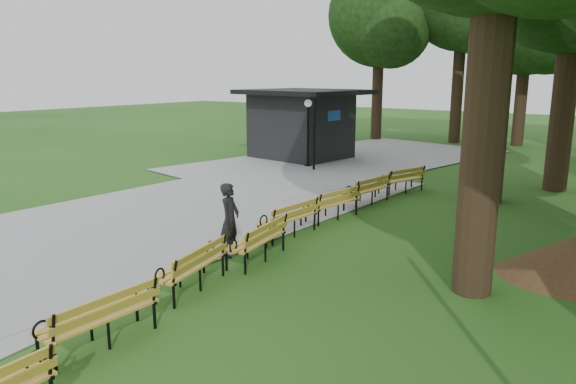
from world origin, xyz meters
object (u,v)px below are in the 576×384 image
Objects in this scene: dirt_mound at (571,258)px; bench_1 at (99,317)px; lamp_post at (308,118)px; bench_3 at (256,240)px; bench_2 at (189,266)px; bench_4 at (287,218)px; person at (230,220)px; bench_5 at (332,203)px; bench_7 at (401,180)px; kiosk at (301,124)px; bench_6 at (366,190)px.

bench_1 is at bearing -126.14° from dirt_mound.
bench_1 is at bearing -66.71° from lamp_post.
bench_1 is at bearing -2.68° from bench_3.
bench_4 is at bearing 175.21° from bench_2.
bench_1 is (1.14, -4.08, -0.37)m from person.
bench_7 is at bearing -173.90° from bench_5.
bench_5 is (-0.51, 5.75, 0.00)m from bench_2.
bench_1 is 8.05m from bench_5.
bench_7 is (0.09, 4.21, 0.00)m from bench_5.
bench_2 is at bearing 18.19° from bench_7.
bench_7 is (7.03, -4.19, -1.15)m from kiosk.
lamp_post is 1.50× the size of bench_3.
kiosk reaches higher than bench_6.
lamp_post is at bearing 6.44° from person.
bench_5 is (-0.98, 7.99, 0.00)m from bench_1.
bench_4 is (5.22, -8.52, -1.64)m from lamp_post.
bench_4 is 1.98m from bench_5.
person is at bearing -54.95° from kiosk.
bench_7 is at bearing -174.70° from bench_1.
bench_2 is (5.78, -12.29, -1.64)m from lamp_post.
bench_2 is (-0.48, 2.24, 0.00)m from bench_1.
bench_6 is at bearing 152.81° from dirt_mound.
bench_4 is at bearing 14.56° from bench_7.
bench_5 and bench_7 have the same top height.
kiosk is 2.68× the size of bench_3.
person is 0.85× the size of bench_1.
lamp_post is 1.50× the size of bench_4.
dirt_mound is 1.21× the size of bench_7.
bench_5 is (0.04, 1.98, 0.00)m from bench_4.
person is at bearing -163.23° from bench_1.
person is at bearing -90.00° from bench_3.
bench_1 and bench_2 have the same top height.
bench_7 reaches higher than dirt_mound.
bench_5 is at bearing 8.83° from bench_6.
dirt_mound is 1.21× the size of bench_3.
bench_2 is (0.67, -1.84, -0.37)m from person.
bench_2 and bench_4 have the same top height.
kiosk reaches higher than person.
person is 0.85× the size of bench_5.
bench_3 is 1.00× the size of bench_4.
bench_4 is (-6.09, -0.93, 0.01)m from dirt_mound.
lamp_post is 8.55m from bench_5.
person is 6.02m from bench_6.
bench_1 and bench_3 have the same top height.
bench_2 is 1.00× the size of bench_7.
bench_5 is at bearing -178.52° from bench_4.
bench_7 is at bearing 138.55° from dirt_mound.
bench_7 is at bearing -24.60° from kiosk.
kiosk is at bearing -133.14° from bench_5.
bench_6 is at bearing -40.55° from lamp_post.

